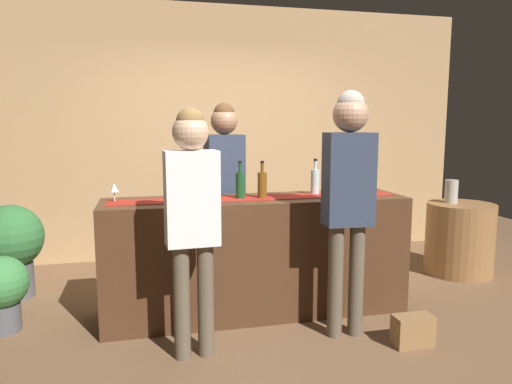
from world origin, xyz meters
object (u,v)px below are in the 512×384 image
round_side_table (460,239)px  wine_glass_near_customer (114,188)px  customer_browsing (192,208)px  potted_plant_small (1,289)px  wine_bottle_amber (262,184)px  wine_glass_mid_counter (361,182)px  customer_sipping (348,186)px  wine_bottle_green (240,185)px  vase_on_side_table (451,191)px  bartender (225,176)px  wine_bottle_clear (315,181)px  potted_plant_tall (10,244)px  handbag (413,331)px

round_side_table → wine_glass_near_customer: bearing=-172.5°
customer_browsing → potted_plant_small: size_ratio=2.85×
wine_bottle_amber → wine_glass_near_customer: wine_bottle_amber is taller
wine_glass_mid_counter → customer_sipping: size_ratio=0.08×
wine_bottle_green → wine_glass_mid_counter: wine_bottle_green is taller
round_side_table → vase_on_side_table: 0.50m
wine_glass_near_customer → wine_glass_mid_counter: size_ratio=1.00×
wine_bottle_green → bartender: bartender is taller
round_side_table → wine_bottle_clear: bearing=-166.4°
potted_plant_small → wine_glass_mid_counter: bearing=-1.2°
wine_glass_near_customer → wine_glass_mid_counter: same height
wine_glass_near_customer → potted_plant_tall: size_ratio=0.17×
vase_on_side_table → potted_plant_tall: size_ratio=0.28×
wine_bottle_clear → potted_plant_small: wine_bottle_clear is taller
wine_glass_near_customer → handbag: 2.42m
wine_bottle_green → potted_plant_small: (-1.81, 0.08, -0.74)m
handbag → wine_glass_near_customer: bearing=155.7°
round_side_table → vase_on_side_table: size_ratio=3.08×
vase_on_side_table → customer_sipping: bearing=-145.4°
wine_bottle_green → wine_glass_mid_counter: size_ratio=2.10×
wine_bottle_clear → customer_browsing: (-1.11, -0.73, -0.06)m
potted_plant_small → wine_bottle_clear: bearing=0.3°
customer_browsing → handbag: customer_browsing is taller
round_side_table → wine_glass_mid_counter: bearing=-160.2°
wine_glass_near_customer → round_side_table: (3.40, 0.45, -0.69)m
wine_bottle_green → vase_on_side_table: size_ratio=1.26×
customer_browsing → vase_on_side_table: (2.80, 1.23, -0.16)m
customer_sipping → wine_bottle_green: bearing=142.7°
round_side_table → customer_browsing: bearing=-158.1°
wine_glass_near_customer → customer_browsing: size_ratio=0.09×
wine_glass_mid_counter → handbag: bearing=-89.4°
wine_bottle_clear → wine_bottle_green: (-0.66, -0.09, 0.00)m
wine_bottle_amber → customer_browsing: (-0.62, -0.62, -0.06)m
wine_bottle_clear → customer_browsing: size_ratio=0.18×
customer_browsing → round_side_table: customer_browsing is taller
bartender → customer_sipping: size_ratio=0.98×
wine_bottle_amber → customer_sipping: bearing=-48.1°
round_side_table → vase_on_side_table: bearing=138.1°
round_side_table → potted_plant_small: round_side_table is taller
wine_bottle_amber → potted_plant_small: size_ratio=0.52×
wine_bottle_amber → vase_on_side_table: (2.18, 0.61, -0.21)m
wine_glass_near_customer → vase_on_side_table: wine_glass_near_customer is taller
customer_sipping → potted_plant_tall: bearing=154.7°
vase_on_side_table → handbag: 2.07m
wine_glass_near_customer → potted_plant_tall: wine_glass_near_customer is taller
wine_glass_mid_counter → customer_sipping: (-0.39, -0.59, 0.05)m
potted_plant_tall → potted_plant_small: size_ratio=1.46×
bartender → wine_glass_near_customer: bearing=20.5°
customer_sipping → wine_glass_mid_counter: bearing=60.4°
wine_bottle_amber → wine_bottle_clear: size_ratio=1.00×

